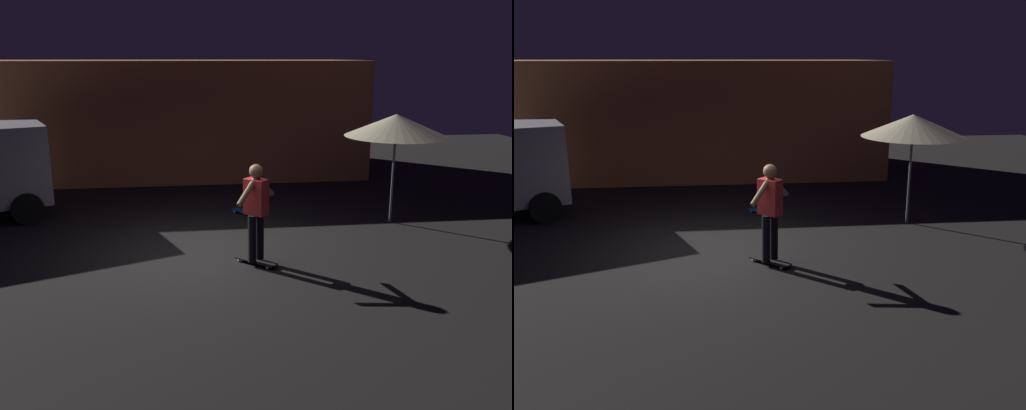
# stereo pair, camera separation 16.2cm
# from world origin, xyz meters

# --- Properties ---
(ground_plane) EXTENTS (28.00, 28.00, 0.00)m
(ground_plane) POSITION_xyz_m (0.00, 0.00, 0.00)
(ground_plane) COLOR black
(low_building) EXTENTS (12.11, 4.47, 3.32)m
(low_building) POSITION_xyz_m (-1.04, 7.71, 1.66)
(low_building) COLOR #C67A47
(low_building) RESTS_ON ground_plane
(patio_umbrella) EXTENTS (2.10, 2.10, 2.30)m
(patio_umbrella) POSITION_xyz_m (4.15, 1.50, 2.07)
(patio_umbrella) COLOR slate
(patio_umbrella) RESTS_ON ground_plane
(skateboard_ridden) EXTENTS (0.71, 0.68, 0.07)m
(skateboard_ridden) POSITION_xyz_m (1.01, -0.57, 0.06)
(skateboard_ridden) COLOR black
(skateboard_ridden) RESTS_ON ground_plane
(skateboard_spare) EXTENTS (0.64, 0.74, 0.07)m
(skateboard_spare) POSITION_xyz_m (1.16, 2.46, 0.06)
(skateboard_spare) COLOR #1959B2
(skateboard_spare) RESTS_ON ground_plane
(skater) EXTENTS (0.74, 0.78, 1.67)m
(skater) POSITION_xyz_m (1.01, -0.57, 1.04)
(skater) COLOR black
(skater) RESTS_ON skateboard_ridden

